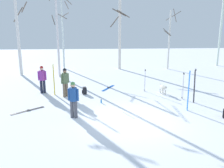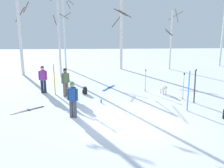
{
  "view_description": "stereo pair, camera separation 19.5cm",
  "coord_description": "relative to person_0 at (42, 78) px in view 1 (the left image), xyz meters",
  "views": [
    {
      "loc": [
        -1.59,
        -10.34,
        4.32
      ],
      "look_at": [
        -0.75,
        2.68,
        1.0
      ],
      "focal_mm": 39.36,
      "sensor_mm": 36.0,
      "label": 1
    },
    {
      "loc": [
        -1.4,
        -10.35,
        4.32
      ],
      "look_at": [
        -0.75,
        2.68,
        1.0
      ],
      "focal_mm": 39.36,
      "sensor_mm": 36.0,
      "label": 2
    }
  ],
  "objects": [
    {
      "name": "ski_pair_planted_0",
      "position": [
        7.85,
        -3.59,
        0.03
      ],
      "size": [
        0.02,
        0.17,
        2.03
      ],
      "color": "blue",
      "rests_on": "ground_plane"
    },
    {
      "name": "birch_tree_5",
      "position": [
        15.58,
        8.94,
        3.24
      ],
      "size": [
        1.33,
        1.29,
        8.0
      ],
      "color": "silver",
      "rests_on": "ground_plane"
    },
    {
      "name": "ski_pair_lying_1",
      "position": [
        -0.12,
        -3.15,
        -0.97
      ],
      "size": [
        1.45,
        1.22,
        0.05
      ],
      "color": "black",
      "rests_on": "ground_plane"
    },
    {
      "name": "birch_tree_4",
      "position": [
        10.05,
        7.43,
        1.84
      ],
      "size": [
        1.61,
        1.61,
        5.42
      ],
      "color": "silver",
      "rests_on": "ground_plane"
    },
    {
      "name": "person_2",
      "position": [
        2.27,
        -4.2,
        0.0
      ],
      "size": [
        0.51,
        0.34,
        1.72
      ],
      "color": "#4C4C56",
      "rests_on": "ground_plane"
    },
    {
      "name": "water_bottle_1",
      "position": [
        3.57,
        -2.16,
        -0.88
      ],
      "size": [
        0.08,
        0.08,
        0.21
      ],
      "color": "#1E72BF",
      "rests_on": "ground_plane"
    },
    {
      "name": "birch_tree_2",
      "position": [
        0.35,
        4.66,
        2.87
      ],
      "size": [
        0.68,
        1.0,
        7.44
      ],
      "color": "silver",
      "rests_on": "ground_plane"
    },
    {
      "name": "ski_pair_planted_1",
      "position": [
        0.78,
        -0.41,
        -0.04
      ],
      "size": [
        0.04,
        0.15,
        1.89
      ],
      "color": "yellow",
      "rests_on": "ground_plane"
    },
    {
      "name": "birch_tree_0",
      "position": [
        -2.92,
        5.57,
        3.07
      ],
      "size": [
        1.86,
        1.84,
        7.75
      ],
      "color": "silver",
      "rests_on": "ground_plane"
    },
    {
      "name": "ski_pair_planted_2",
      "position": [
        8.65,
        -2.35,
        -0.05
      ],
      "size": [
        0.03,
        0.25,
        1.88
      ],
      "color": "black",
      "rests_on": "ground_plane"
    },
    {
      "name": "birch_tree_1",
      "position": [
        0.32,
        8.23,
        2.44
      ],
      "size": [
        1.37,
        1.54,
        6.48
      ],
      "color": "silver",
      "rests_on": "ground_plane"
    },
    {
      "name": "water_bottle_0",
      "position": [
        2.33,
        -3.42,
        -0.86
      ],
      "size": [
        0.07,
        0.07,
        0.25
      ],
      "color": "green",
      "rests_on": "ground_plane"
    },
    {
      "name": "backpack_1",
      "position": [
        2.58,
        -0.4,
        -0.77
      ],
      "size": [
        0.31,
        0.29,
        0.44
      ],
      "color": "black",
      "rests_on": "ground_plane"
    },
    {
      "name": "birch_tree_3",
      "position": [
        5.5,
        7.72,
        2.32
      ],
      "size": [
        1.74,
        1.75,
        6.35
      ],
      "color": "silver",
      "rests_on": "ground_plane"
    },
    {
      "name": "ground_plane",
      "position": [
        4.93,
        -4.61,
        -0.98
      ],
      "size": [
        60.0,
        60.0,
        0.0
      ],
      "primitive_type": "plane",
      "color": "white"
    },
    {
      "name": "person_1",
      "position": [
        1.5,
        -0.86,
        0.0
      ],
      "size": [
        0.44,
        0.34,
        1.72
      ],
      "color": "#72604C",
      "rests_on": "ground_plane"
    },
    {
      "name": "dog",
      "position": [
        7.41,
        -0.65,
        -0.59
      ],
      "size": [
        0.33,
        0.89,
        0.57
      ],
      "color": "beige",
      "rests_on": "ground_plane"
    },
    {
      "name": "person_0",
      "position": [
        0.0,
        0.0,
        0.0
      ],
      "size": [
        0.52,
        0.34,
        1.72
      ],
      "color": "#1E2338",
      "rests_on": "ground_plane"
    },
    {
      "name": "ski_pair_lying_0",
      "position": [
        4.11,
        0.89,
        -0.97
      ],
      "size": [
        0.95,
        1.53,
        0.05
      ],
      "color": "blue",
      "rests_on": "ground_plane"
    },
    {
      "name": "ski_poles_0",
      "position": [
        6.4,
        0.01,
        -0.22
      ],
      "size": [
        0.07,
        0.23,
        1.42
      ],
      "color": "#B2B2BC",
      "rests_on": "ground_plane"
    },
    {
      "name": "ski_poles_1",
      "position": [
        8.24,
        -1.75,
        -0.16
      ],
      "size": [
        0.07,
        0.21,
        1.54
      ],
      "color": "#B2B2BC",
      "rests_on": "ground_plane"
    }
  ]
}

